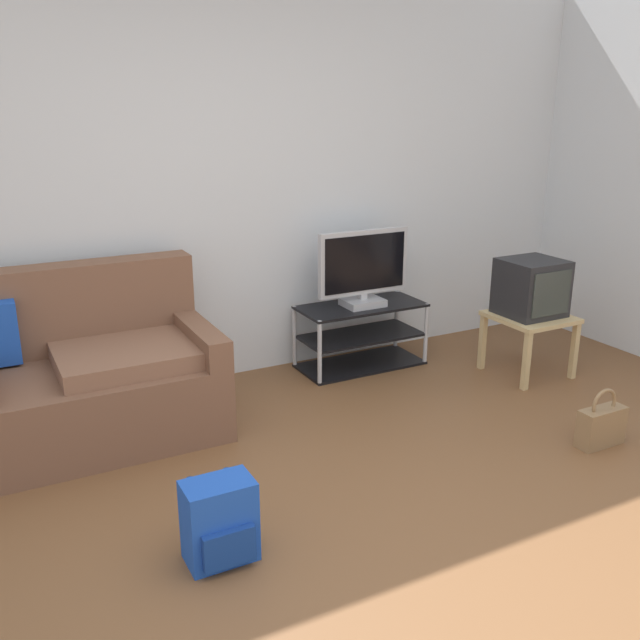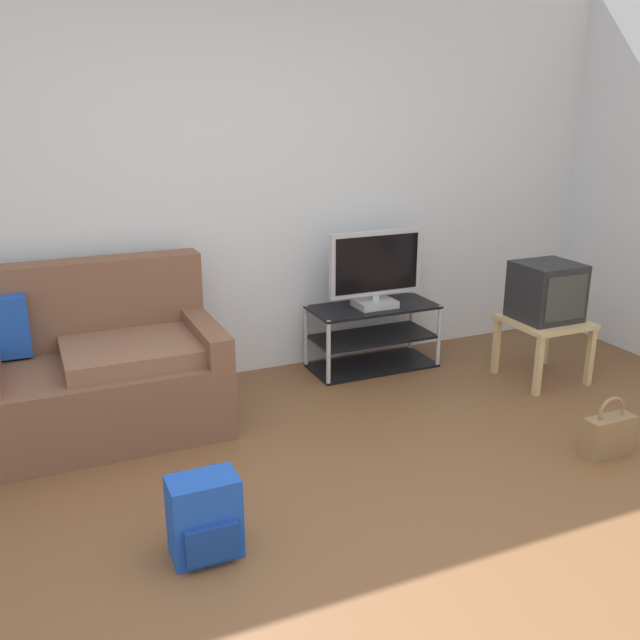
{
  "view_description": "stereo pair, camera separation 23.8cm",
  "coord_description": "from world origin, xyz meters",
  "px_view_note": "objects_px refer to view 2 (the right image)",
  "views": [
    {
      "loc": [
        -1.42,
        -1.93,
        1.84
      ],
      "look_at": [
        0.19,
        1.16,
        0.74
      ],
      "focal_mm": 38.77,
      "sensor_mm": 36.0,
      "label": 1
    },
    {
      "loc": [
        -1.21,
        -2.03,
        1.84
      ],
      "look_at": [
        0.19,
        1.16,
        0.74
      ],
      "focal_mm": 38.77,
      "sensor_mm": 36.0,
      "label": 2
    }
  ],
  "objects_px": {
    "tv_stand": "(372,337)",
    "handbag": "(608,434)",
    "crt_tv": "(547,291)",
    "backpack": "(205,518)",
    "flat_tv": "(376,270)",
    "side_table": "(544,329)",
    "couch": "(33,381)"
  },
  "relations": [
    {
      "from": "couch",
      "to": "handbag",
      "type": "bearing_deg",
      "value": -27.52
    },
    {
      "from": "tv_stand",
      "to": "handbag",
      "type": "relative_size",
      "value": 2.65
    },
    {
      "from": "flat_tv",
      "to": "side_table",
      "type": "height_order",
      "value": "flat_tv"
    },
    {
      "from": "couch",
      "to": "side_table",
      "type": "height_order",
      "value": "couch"
    },
    {
      "from": "crt_tv",
      "to": "flat_tv",
      "type": "bearing_deg",
      "value": 146.5
    },
    {
      "from": "handbag",
      "to": "tv_stand",
      "type": "bearing_deg",
      "value": 108.39
    },
    {
      "from": "backpack",
      "to": "flat_tv",
      "type": "bearing_deg",
      "value": 25.08
    },
    {
      "from": "backpack",
      "to": "crt_tv",
      "type": "bearing_deg",
      "value": 1.45
    },
    {
      "from": "crt_tv",
      "to": "handbag",
      "type": "distance_m",
      "value": 1.21
    },
    {
      "from": "tv_stand",
      "to": "side_table",
      "type": "height_order",
      "value": "tv_stand"
    },
    {
      "from": "couch",
      "to": "side_table",
      "type": "distance_m",
      "value": 3.27
    },
    {
      "from": "crt_tv",
      "to": "backpack",
      "type": "relative_size",
      "value": 1.1
    },
    {
      "from": "backpack",
      "to": "side_table",
      "type": "bearing_deg",
      "value": 1.14
    },
    {
      "from": "crt_tv",
      "to": "handbag",
      "type": "bearing_deg",
      "value": -111.54
    },
    {
      "from": "tv_stand",
      "to": "side_table",
      "type": "relative_size",
      "value": 1.81
    },
    {
      "from": "crt_tv",
      "to": "tv_stand",
      "type": "bearing_deg",
      "value": 145.58
    },
    {
      "from": "flat_tv",
      "to": "side_table",
      "type": "relative_size",
      "value": 1.39
    },
    {
      "from": "handbag",
      "to": "side_table",
      "type": "bearing_deg",
      "value": 68.15
    },
    {
      "from": "crt_tv",
      "to": "handbag",
      "type": "relative_size",
      "value": 1.16
    },
    {
      "from": "couch",
      "to": "handbag",
      "type": "height_order",
      "value": "couch"
    },
    {
      "from": "tv_stand",
      "to": "flat_tv",
      "type": "relative_size",
      "value": 1.3
    },
    {
      "from": "couch",
      "to": "flat_tv",
      "type": "height_order",
      "value": "flat_tv"
    },
    {
      "from": "couch",
      "to": "tv_stand",
      "type": "height_order",
      "value": "couch"
    },
    {
      "from": "side_table",
      "to": "backpack",
      "type": "bearing_deg",
      "value": -159.53
    },
    {
      "from": "handbag",
      "to": "flat_tv",
      "type": "bearing_deg",
      "value": 108.62
    },
    {
      "from": "tv_stand",
      "to": "side_table",
      "type": "distance_m",
      "value": 1.18
    },
    {
      "from": "tv_stand",
      "to": "backpack",
      "type": "height_order",
      "value": "tv_stand"
    },
    {
      "from": "tv_stand",
      "to": "handbag",
      "type": "height_order",
      "value": "tv_stand"
    },
    {
      "from": "couch",
      "to": "backpack",
      "type": "relative_size",
      "value": 5.72
    },
    {
      "from": "couch",
      "to": "flat_tv",
      "type": "xyz_separation_m",
      "value": [
        2.27,
        0.19,
        0.38
      ]
    },
    {
      "from": "couch",
      "to": "backpack",
      "type": "xyz_separation_m",
      "value": [
        0.6,
        -1.45,
        -0.17
      ]
    },
    {
      "from": "flat_tv",
      "to": "crt_tv",
      "type": "relative_size",
      "value": 1.75
    }
  ]
}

